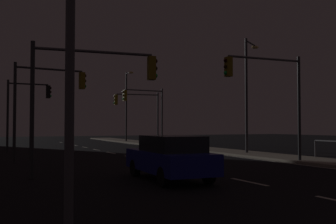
# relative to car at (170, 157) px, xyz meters

# --- Properties ---
(ground_plane) EXTENTS (112.00, 112.00, 0.00)m
(ground_plane) POSITION_rel_car_xyz_m (2.24, 6.95, -0.82)
(ground_plane) COLOR black
(ground_plane) RESTS_ON ground
(sidewalk_right) EXTENTS (2.93, 77.00, 0.14)m
(sidewalk_right) POSITION_rel_car_xyz_m (9.88, 6.95, -0.75)
(sidewalk_right) COLOR #9E937F
(sidewalk_right) RESTS_ON ground
(lane_markings_center) EXTENTS (0.14, 50.00, 0.01)m
(lane_markings_center) POSITION_rel_car_xyz_m (2.24, 10.45, -0.82)
(lane_markings_center) COLOR silver
(lane_markings_center) RESTS_ON ground
(lane_edge_line) EXTENTS (0.14, 53.00, 0.01)m
(lane_edge_line) POSITION_rel_car_xyz_m (8.17, 11.95, -0.82)
(lane_edge_line) COLOR silver
(lane_edge_line) RESTS_ON ground
(car) EXTENTS (1.97, 4.46, 1.57)m
(car) POSITION_rel_car_xyz_m (0.00, 0.00, 0.00)
(car) COLOR navy
(car) RESTS_ON ground
(traffic_light_far_left) EXTENTS (4.53, 0.50, 5.39)m
(traffic_light_far_left) POSITION_rel_car_xyz_m (6.89, 3.07, 3.15)
(traffic_light_far_left) COLOR #2D3033
(traffic_light_far_left) RESTS_ON sidewalk_right
(traffic_light_far_right) EXTENTS (3.92, 0.60, 5.27)m
(traffic_light_far_right) POSITION_rel_car_xyz_m (-2.85, 9.54, 2.90)
(traffic_light_far_right) COLOR #2D3033
(traffic_light_far_right) RESTS_ON ground
(traffic_light_mid_left) EXTENTS (4.36, 0.73, 4.98)m
(traffic_light_mid_left) POSITION_rel_car_xyz_m (7.12, 21.95, 2.86)
(traffic_light_mid_left) COLOR #4C4C51
(traffic_light_mid_left) RESTS_ON sidewalk_right
(traffic_light_overhead_east) EXTENTS (4.86, 0.71, 5.02)m
(traffic_light_overhead_east) POSITION_rel_car_xyz_m (-2.22, 2.25, 2.77)
(traffic_light_overhead_east) COLOR #2D3033
(traffic_light_overhead_east) RESTS_ON ground
(traffic_light_mid_right) EXTENTS (4.05, 0.55, 5.23)m
(traffic_light_mid_right) POSITION_rel_car_xyz_m (7.15, 20.28, 3.02)
(traffic_light_mid_right) COLOR #4C4C51
(traffic_light_mid_right) RESTS_ON sidewalk_right
(traffic_light_near_left) EXTENTS (3.12, 0.34, 5.24)m
(traffic_light_near_left) POSITION_rel_car_xyz_m (-3.15, 17.68, 2.83)
(traffic_light_near_left) COLOR #2D3033
(traffic_light_near_left) RESTS_ON ground
(street_lamp_median) EXTENTS (2.01, 1.42, 7.70)m
(street_lamp_median) POSITION_rel_car_xyz_m (10.28, 9.22, 3.95)
(street_lamp_median) COLOR #38383D
(street_lamp_median) RESTS_ON sidewalk_right
(street_lamp_far_end) EXTENTS (0.56, 2.21, 8.12)m
(street_lamp_far_end) POSITION_rel_car_xyz_m (9.17, 30.99, 4.16)
(street_lamp_far_end) COLOR #2D3033
(street_lamp_far_end) RESTS_ON sidewalk_right
(street_lamp_across_street) EXTENTS (0.92, 1.93, 6.84)m
(street_lamp_across_street) POSITION_rel_car_xyz_m (-4.60, -5.32, 3.33)
(street_lamp_across_street) COLOR #4C4C51
(street_lamp_across_street) RESTS_ON ground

